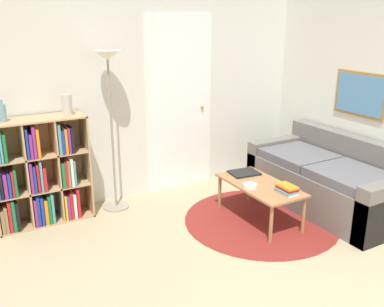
{
  "coord_description": "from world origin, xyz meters",
  "views": [
    {
      "loc": [
        -1.94,
        -1.78,
        2.07
      ],
      "look_at": [
        -0.09,
        1.5,
        0.85
      ],
      "focal_mm": 40.0,
      "sensor_mm": 36.0,
      "label": 1
    }
  ],
  "objects_px": {
    "bookshelf": "(38,175)",
    "laptop": "(244,173)",
    "coffee_table": "(260,188)",
    "bowl": "(250,186)",
    "vase_on_shelf": "(67,105)",
    "couch": "(330,181)",
    "floor_lamp": "(109,84)",
    "bottle_middle": "(2,113)"
  },
  "relations": [
    {
      "from": "bookshelf",
      "to": "bottle_middle",
      "type": "relative_size",
      "value": 5.35
    },
    {
      "from": "floor_lamp",
      "to": "bottle_middle",
      "type": "distance_m",
      "value": 1.06
    },
    {
      "from": "bottle_middle",
      "to": "vase_on_shelf",
      "type": "relative_size",
      "value": 0.99
    },
    {
      "from": "coffee_table",
      "to": "vase_on_shelf",
      "type": "xyz_separation_m",
      "value": [
        -1.65,
        1.09,
        0.85
      ]
    },
    {
      "from": "bowl",
      "to": "vase_on_shelf",
      "type": "relative_size",
      "value": 0.71
    },
    {
      "from": "bookshelf",
      "to": "couch",
      "type": "relative_size",
      "value": 0.61
    },
    {
      "from": "bookshelf",
      "to": "coffee_table",
      "type": "xyz_separation_m",
      "value": [
        2.0,
        -1.08,
        -0.15
      ]
    },
    {
      "from": "vase_on_shelf",
      "to": "bowl",
      "type": "bearing_deg",
      "value": -36.64
    },
    {
      "from": "coffee_table",
      "to": "bowl",
      "type": "height_order",
      "value": "bowl"
    },
    {
      "from": "coffee_table",
      "to": "laptop",
      "type": "height_order",
      "value": "laptop"
    },
    {
      "from": "coffee_table",
      "to": "laptop",
      "type": "distance_m",
      "value": 0.33
    },
    {
      "from": "bookshelf",
      "to": "bottle_middle",
      "type": "bearing_deg",
      "value": 177.67
    },
    {
      "from": "vase_on_shelf",
      "to": "bookshelf",
      "type": "bearing_deg",
      "value": -179.3
    },
    {
      "from": "floor_lamp",
      "to": "coffee_table",
      "type": "distance_m",
      "value": 1.9
    },
    {
      "from": "bottle_middle",
      "to": "laptop",
      "type": "bearing_deg",
      "value": -18.55
    },
    {
      "from": "bookshelf",
      "to": "couch",
      "type": "distance_m",
      "value": 3.17
    },
    {
      "from": "laptop",
      "to": "vase_on_shelf",
      "type": "relative_size",
      "value": 1.59
    },
    {
      "from": "coffee_table",
      "to": "bottle_middle",
      "type": "xyz_separation_m",
      "value": [
        -2.25,
        1.09,
        0.83
      ]
    },
    {
      "from": "floor_lamp",
      "to": "bowl",
      "type": "relative_size",
      "value": 11.67
    },
    {
      "from": "bookshelf",
      "to": "bowl",
      "type": "height_order",
      "value": "bookshelf"
    },
    {
      "from": "bookshelf",
      "to": "coffee_table",
      "type": "relative_size",
      "value": 1.15
    },
    {
      "from": "laptop",
      "to": "bowl",
      "type": "height_order",
      "value": "bowl"
    },
    {
      "from": "bookshelf",
      "to": "floor_lamp",
      "type": "bearing_deg",
      "value": -2.69
    },
    {
      "from": "coffee_table",
      "to": "bookshelf",
      "type": "bearing_deg",
      "value": 151.62
    },
    {
      "from": "floor_lamp",
      "to": "coffee_table",
      "type": "height_order",
      "value": "floor_lamp"
    },
    {
      "from": "floor_lamp",
      "to": "vase_on_shelf",
      "type": "relative_size",
      "value": 8.3
    },
    {
      "from": "coffee_table",
      "to": "bowl",
      "type": "relative_size",
      "value": 6.51
    },
    {
      "from": "bookshelf",
      "to": "vase_on_shelf",
      "type": "bearing_deg",
      "value": 0.7
    },
    {
      "from": "couch",
      "to": "bowl",
      "type": "distance_m",
      "value": 1.09
    },
    {
      "from": "bowl",
      "to": "bottle_middle",
      "type": "xyz_separation_m",
      "value": [
        -2.11,
        1.12,
        0.77
      ]
    },
    {
      "from": "bookshelf",
      "to": "vase_on_shelf",
      "type": "height_order",
      "value": "vase_on_shelf"
    },
    {
      "from": "couch",
      "to": "bottle_middle",
      "type": "bearing_deg",
      "value": 159.64
    },
    {
      "from": "bookshelf",
      "to": "laptop",
      "type": "bearing_deg",
      "value": -20.38
    },
    {
      "from": "bowl",
      "to": "vase_on_shelf",
      "type": "xyz_separation_m",
      "value": [
        -1.5,
        1.11,
        0.79
      ]
    },
    {
      "from": "bookshelf",
      "to": "laptop",
      "type": "relative_size",
      "value": 3.34
    },
    {
      "from": "floor_lamp",
      "to": "laptop",
      "type": "relative_size",
      "value": 5.22
    },
    {
      "from": "bookshelf",
      "to": "floor_lamp",
      "type": "xyz_separation_m",
      "value": [
        0.8,
        -0.04,
        0.87
      ]
    },
    {
      "from": "coffee_table",
      "to": "bottle_middle",
      "type": "relative_size",
      "value": 4.67
    },
    {
      "from": "laptop",
      "to": "coffee_table",
      "type": "bearing_deg",
      "value": -95.64
    },
    {
      "from": "couch",
      "to": "coffee_table",
      "type": "xyz_separation_m",
      "value": [
        -0.93,
        0.09,
        0.08
      ]
    },
    {
      "from": "bottle_middle",
      "to": "floor_lamp",
      "type": "bearing_deg",
      "value": -2.61
    },
    {
      "from": "couch",
      "to": "coffee_table",
      "type": "bearing_deg",
      "value": 174.54
    }
  ]
}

